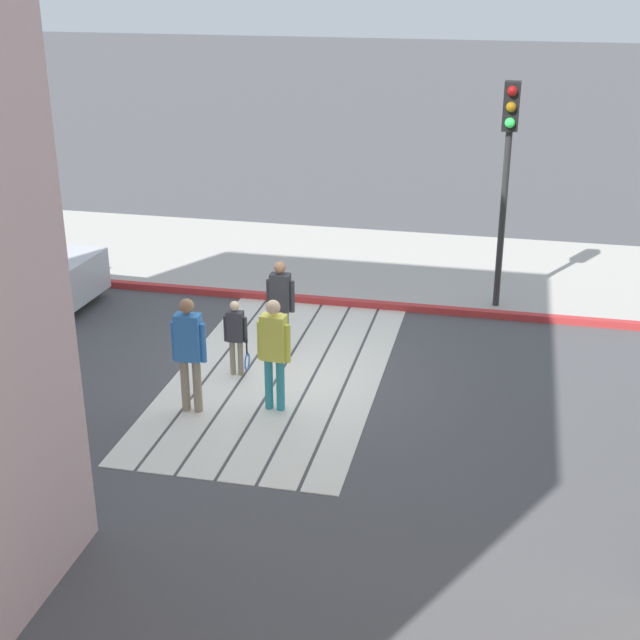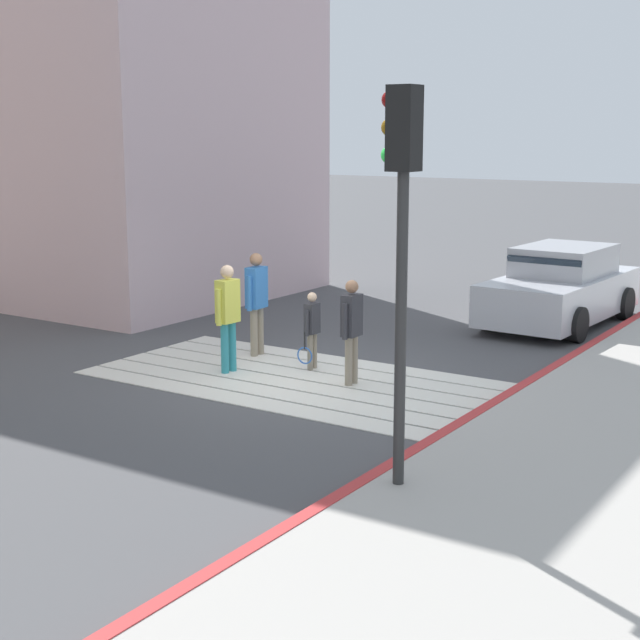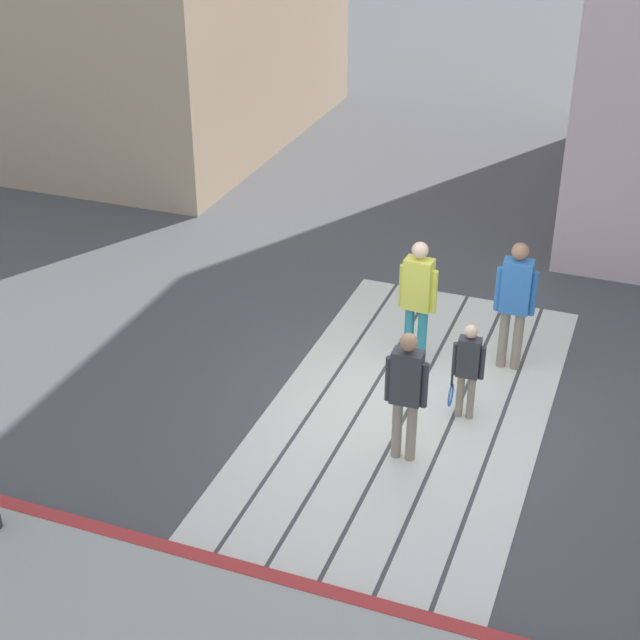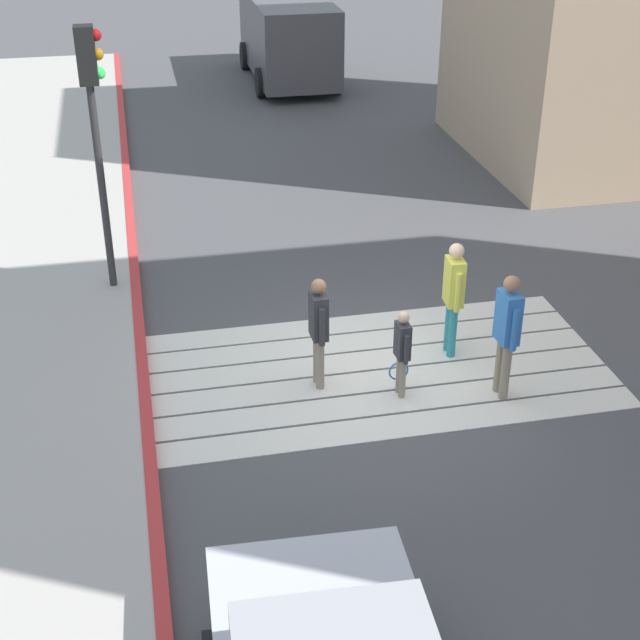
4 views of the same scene
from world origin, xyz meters
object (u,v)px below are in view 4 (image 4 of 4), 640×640
Objects in this scene: van_down_street at (288,36)px; pedestrian_child_with_racket at (402,349)px; traffic_light_corner at (94,109)px; pedestrian_adult_lead at (454,291)px; pedestrian_adult_trailing at (319,325)px; pedestrian_adult_side at (507,328)px.

van_down_street reaches higher than pedestrian_child_with_racket.
traffic_light_corner is 2.44× the size of pedestrian_adult_lead.
van_down_street reaches higher than pedestrian_adult_lead.
pedestrian_child_with_racket is at bearing -95.12° from van_down_street.
pedestrian_child_with_racket is (-1.00, -0.89, -0.30)m from pedestrian_adult_lead.
pedestrian_adult_lead is 1.37m from pedestrian_child_with_racket.
pedestrian_adult_trailing is at bearing -98.84° from van_down_street.
van_down_street is at bearing 81.16° from pedestrian_adult_trailing.
pedestrian_child_with_racket is at bearing 167.85° from pedestrian_adult_side.
pedestrian_adult_trailing is 1.14m from pedestrian_child_with_racket.
van_down_street is at bearing 84.88° from pedestrian_child_with_racket.
van_down_street is 3.00× the size of pedestrian_adult_lead.
van_down_street is at bearing 67.77° from traffic_light_corner.
van_down_street is 1.23× the size of traffic_light_corner.
pedestrian_adult_lead is at bearing -91.78° from van_down_street.
pedestrian_adult_lead is (4.71, -3.03, -2.02)m from traffic_light_corner.
traffic_light_corner is 3.34× the size of pedestrian_child_with_racket.
pedestrian_adult_side is at bearing -39.97° from traffic_light_corner.
pedestrian_adult_side is (0.32, -1.18, 0.02)m from pedestrian_adult_lead.
traffic_light_corner is 4.86m from pedestrian_adult_trailing.
pedestrian_adult_side reaches higher than pedestrian_adult_trailing.
pedestrian_adult_side is (2.35, -0.74, 0.10)m from pedestrian_adult_trailing.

